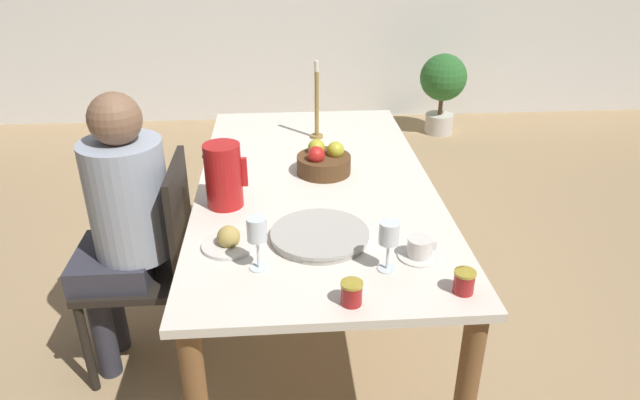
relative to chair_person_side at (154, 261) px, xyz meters
The scene contains 15 objects.
ground_plane 0.83m from the chair_person_side, 12.18° to the left, with size 20.00×20.00×0.00m, color tan.
dining_table 0.70m from the chair_person_side, 12.18° to the left, with size 0.95×1.80×0.75m.
chair_person_side is the anchor object (origin of this frame).
person_seated 0.23m from the chair_person_side, behind, with size 0.39×0.41×1.18m.
red_pitcher 0.50m from the chair_person_side, ahead, with size 0.16×0.14×0.24m.
wine_glass_water 0.77m from the chair_person_side, 47.36° to the right, with size 0.06×0.06×0.18m.
wine_glass_juice 1.06m from the chair_person_side, 31.70° to the right, with size 0.06×0.06×0.17m.
teacup_near_person 1.10m from the chair_person_side, 25.51° to the right, with size 0.13×0.13×0.07m.
serving_tray 0.77m from the chair_person_side, 26.46° to the right, with size 0.33×0.33×0.03m.
bread_plate 0.57m from the chair_person_side, 45.19° to the right, with size 0.18×0.18×0.08m.
jam_jar_amber 1.26m from the chair_person_side, 32.00° to the right, with size 0.06×0.06×0.07m.
jam_jar_red 1.03m from the chair_person_side, 43.75° to the right, with size 0.06×0.06×0.07m.
fruit_bowl 0.80m from the chair_person_side, 17.84° to the left, with size 0.23×0.23×0.13m.
candlestick_tall 1.04m from the chair_person_side, 42.47° to the left, with size 0.06×0.06×0.37m.
potted_plant 3.27m from the chair_person_side, 54.41° to the left, with size 0.39×0.39×0.68m.
Camera 1 is at (-0.14, -2.11, 1.73)m, focal length 32.00 mm.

